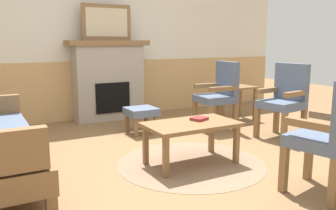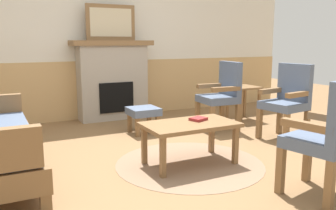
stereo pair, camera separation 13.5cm
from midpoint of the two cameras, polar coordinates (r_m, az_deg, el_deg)
name	(u,v)px [view 1 (the left image)]	position (r m, az deg, el deg)	size (l,w,h in m)	color
ground_plane	(184,160)	(3.84, 1.54, -8.94)	(14.00, 14.00, 0.00)	olive
wall_back	(102,39)	(6.01, -11.29, 10.55)	(7.20, 0.14, 2.70)	silver
fireplace	(108,80)	(5.80, -10.31, 4.08)	(1.30, 0.44, 1.28)	#A39989
framed_picture	(107,22)	(5.78, -10.60, 13.06)	(0.80, 0.04, 0.56)	brown
coffee_table	(191,128)	(3.63, 2.74, -3.71)	(0.96, 0.56, 0.44)	brown
round_rug	(191,163)	(3.74, 2.69, -9.40)	(1.55, 1.55, 0.01)	#896B51
book_on_table	(199,119)	(3.73, 4.06, -2.24)	(0.16, 0.14, 0.03)	maroon
footstool	(141,113)	(4.87, -5.16, -1.33)	(0.40, 0.40, 0.36)	brown
armchair_near_fireplace	(285,97)	(4.83, 17.69, 1.17)	(0.54, 0.54, 0.98)	brown
armchair_by_window_left	(219,92)	(5.10, 7.59, 2.04)	(0.51, 0.51, 0.98)	brown
armchair_front_left	(332,132)	(3.11, 23.94, -4.10)	(0.57, 0.57, 0.98)	brown
side_table	(239,93)	(5.82, 10.84, 1.92)	(0.44, 0.44, 0.55)	brown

